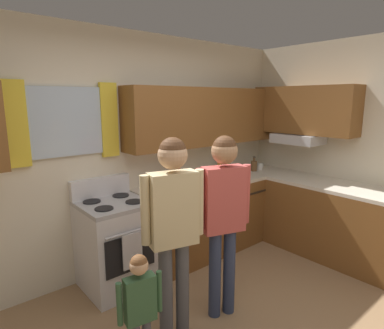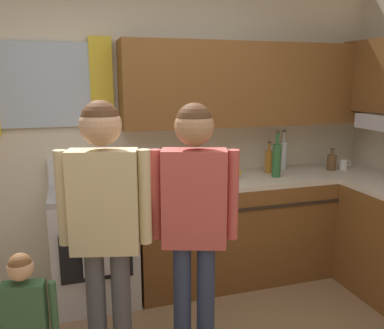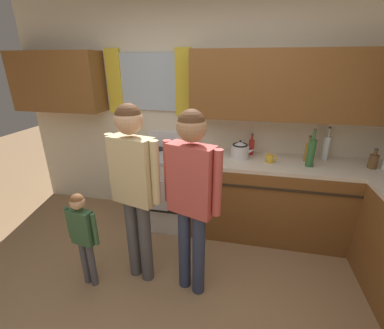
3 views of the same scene
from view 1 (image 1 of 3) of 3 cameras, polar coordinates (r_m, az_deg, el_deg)
name	(u,v)px [view 1 (image 1 of 3)]	position (r m, az deg, el deg)	size (l,w,h in m)	color
back_wall_unit	(133,140)	(3.58, -10.45, 4.25)	(4.60, 0.42, 2.60)	beige
kitchen_counter_run	(265,216)	(4.21, 12.79, -8.81)	(2.30, 2.24, 0.90)	brown
stove_oven	(115,243)	(3.43, -13.46, -13.34)	(0.63, 0.67, 1.10)	silver
bottle_wine_green	(228,167)	(4.09, 6.32, -0.44)	(0.08, 0.08, 0.39)	#2D6633
bottle_tall_clear	(225,163)	(4.40, 5.85, 0.27)	(0.07, 0.07, 0.37)	silver
bottle_squat_brown	(254,166)	(4.60, 10.88, -0.18)	(0.08, 0.08, 0.21)	brown
bottle_oil_amber	(220,168)	(4.20, 4.90, -0.68)	(0.06, 0.06, 0.29)	#B27223
bottle_sauce_red	(178,175)	(3.90, -2.41, -1.83)	(0.06, 0.06, 0.25)	red
mug_mustard_yellow	(203,180)	(3.86, 2.02, -2.69)	(0.12, 0.08, 0.09)	gold
mug_ceramic_white	(260,166)	(4.71, 11.89, -0.33)	(0.13, 0.08, 0.09)	white
stovetop_kettle	(179,179)	(3.70, -2.39, -2.53)	(0.27, 0.20, 0.21)	silver
adult_holding_child	(173,217)	(2.46, -3.32, -9.18)	(0.49, 0.24, 1.62)	#4C4C51
adult_in_plaid	(223,206)	(2.74, 5.56, -7.30)	(0.48, 0.26, 1.60)	#2D3856
small_child	(140,304)	(2.32, -9.14, -23.08)	(0.31, 0.12, 0.92)	#4C4C56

